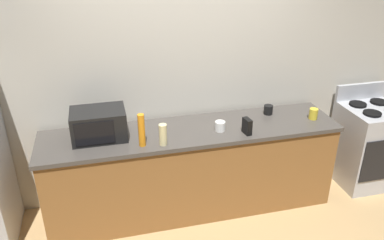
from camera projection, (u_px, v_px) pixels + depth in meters
name	position (u px, v px, depth m)	size (l,w,h in m)	color
ground_plane	(202.00, 232.00, 3.73)	(8.00, 8.00, 0.00)	tan
back_wall	(182.00, 71.00, 3.85)	(6.40, 0.10, 2.70)	beige
counter_run	(192.00, 170.00, 3.89)	(2.84, 0.64, 0.90)	brown
stove_range	(367.00, 145.00, 4.32)	(0.60, 0.61, 1.08)	#B7BABF
microwave	(99.00, 124.00, 3.49)	(0.48, 0.35, 0.27)	black
cordless_phone	(247.00, 126.00, 3.59)	(0.05, 0.11, 0.15)	black
bottle_dish_soap	(142.00, 130.00, 3.35)	(0.06, 0.06, 0.30)	orange
bottle_hand_soap	(163.00, 135.00, 3.39)	(0.07, 0.07, 0.19)	beige
mug_black	(268.00, 110.00, 3.99)	(0.09, 0.09, 0.09)	black
mug_yellow	(313.00, 114.00, 3.88)	(0.08, 0.08, 0.11)	yellow
mug_white	(220.00, 126.00, 3.65)	(0.10, 0.10, 0.09)	white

